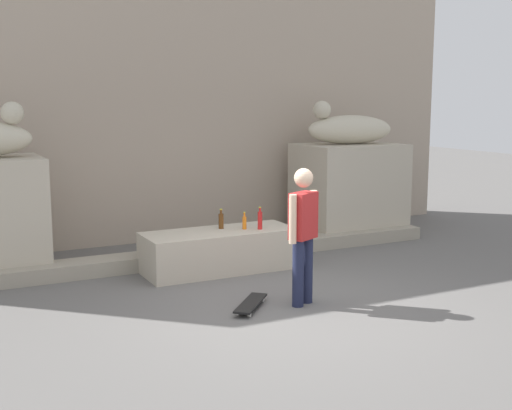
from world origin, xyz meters
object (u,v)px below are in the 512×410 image
bottle_brown (221,221)px  statue_reclining_right (348,128)px  bottle_red (260,220)px  bottle_orange (244,222)px  skateboard (251,303)px  skater (303,230)px

bottle_brown → statue_reclining_right: bearing=21.1°
bottle_red → statue_reclining_right: bearing=30.0°
bottle_red → bottle_orange: bearing=151.0°
skateboard → bottle_orange: bottle_orange is taller
statue_reclining_right → bottle_red: size_ratio=5.07×
bottle_brown → bottle_orange: size_ratio=1.14×
statue_reclining_right → bottle_brown: (-3.03, -1.17, -1.24)m
statue_reclining_right → bottle_orange: size_ratio=6.50×
skateboard → bottle_orange: size_ratio=2.81×
bottle_red → bottle_orange: (-0.20, 0.11, -0.04)m
statue_reclining_right → skater: 4.46m
skater → skateboard: skater is taller
skateboard → bottle_brown: bottle_brown is taller
statue_reclining_right → bottle_red: (-2.55, -1.47, -1.22)m
skater → skateboard: bearing=142.1°
skateboard → bottle_red: bearing=11.9°
skateboard → bottle_brown: 2.11m
skater → bottle_red: bearing=53.2°
skateboard → statue_reclining_right: bearing=-5.9°
skater → bottle_red: skater is taller
bottle_red → bottle_brown: bottle_red is taller
bottle_brown → bottle_orange: (0.29, -0.19, -0.02)m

